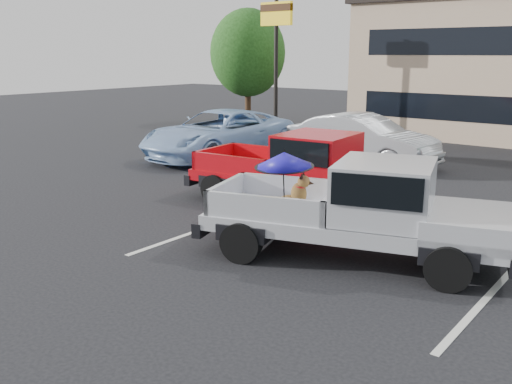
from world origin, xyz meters
TOP-DOWN VIEW (x-y plane):
  - ground at (0.00, 0.00)m, footprint 90.00×90.00m
  - stripe_left at (-3.00, 2.00)m, footprint 0.12×5.00m
  - stripe_right at (3.00, 2.00)m, footprint 0.12×5.00m
  - motel_sign at (-10.00, 14.00)m, footprint 1.60×0.22m
  - tree_left at (-14.00, 17.00)m, footprint 3.96×3.96m
  - silver_pickup at (0.74, 2.08)m, footprint 6.01×3.53m
  - red_pickup at (-2.09, 4.53)m, footprint 5.82×2.49m
  - silver_sedan at (-3.75, 10.41)m, footprint 5.31×2.12m
  - blue_suv at (-8.52, 8.45)m, footprint 3.15×6.33m

SIDE VIEW (x-z plane):
  - ground at x=0.00m, z-range 0.00..0.00m
  - stripe_left at x=-3.00m, z-range 0.00..0.01m
  - stripe_right at x=3.00m, z-range 0.00..0.01m
  - silver_sedan at x=-3.75m, z-range 0.00..1.72m
  - blue_suv at x=-8.52m, z-range 0.00..1.72m
  - red_pickup at x=-2.09m, z-range 0.09..1.96m
  - silver_pickup at x=0.74m, z-range 0.02..2.08m
  - tree_left at x=-14.00m, z-range 0.72..6.74m
  - motel_sign at x=-10.00m, z-range 1.65..7.65m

